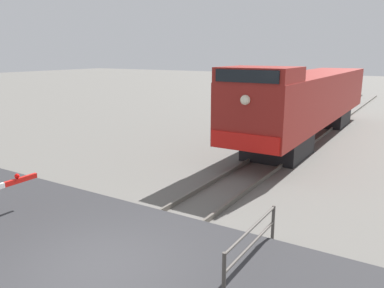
# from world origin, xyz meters

# --- Properties ---
(ground_plane) EXTENTS (160.00, 160.00, 0.00)m
(ground_plane) POSITION_xyz_m (0.00, 0.00, 0.00)
(ground_plane) COLOR #605E59
(rail_track_left) EXTENTS (0.08, 80.00, 0.15)m
(rail_track_left) POSITION_xyz_m (-0.72, 0.00, 0.07)
(rail_track_left) COLOR #59544C
(rail_track_left) RESTS_ON ground_plane
(rail_track_right) EXTENTS (0.08, 80.00, 0.15)m
(rail_track_right) POSITION_xyz_m (0.72, 0.00, 0.07)
(rail_track_right) COLOR #59544C
(rail_track_right) RESTS_ON ground_plane
(road_surface) EXTENTS (36.00, 6.24, 0.15)m
(road_surface) POSITION_xyz_m (0.00, 0.00, 0.08)
(road_surface) COLOR #2D2D30
(road_surface) RESTS_ON ground_plane
(locomotive) EXTENTS (2.82, 17.00, 4.04)m
(locomotive) POSITION_xyz_m (0.00, 15.54, 2.10)
(locomotive) COLOR black
(locomotive) RESTS_ON ground_plane
(guard_railing) EXTENTS (0.08, 2.71, 0.95)m
(guard_railing) POSITION_xyz_m (2.63, 1.95, 0.62)
(guard_railing) COLOR #4C4742
(guard_railing) RESTS_ON ground_plane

